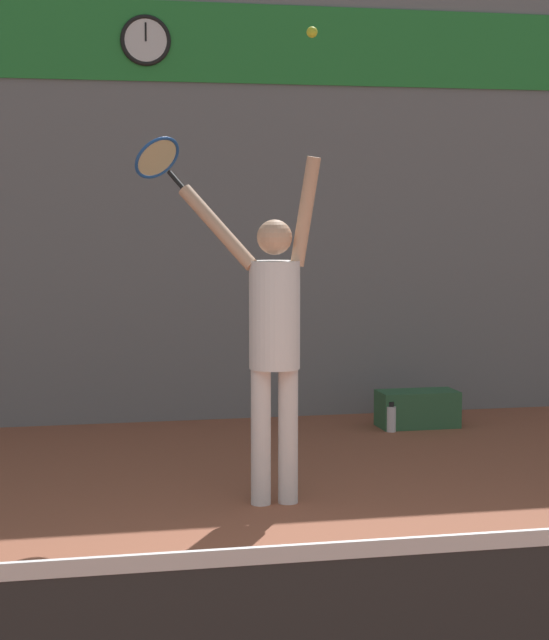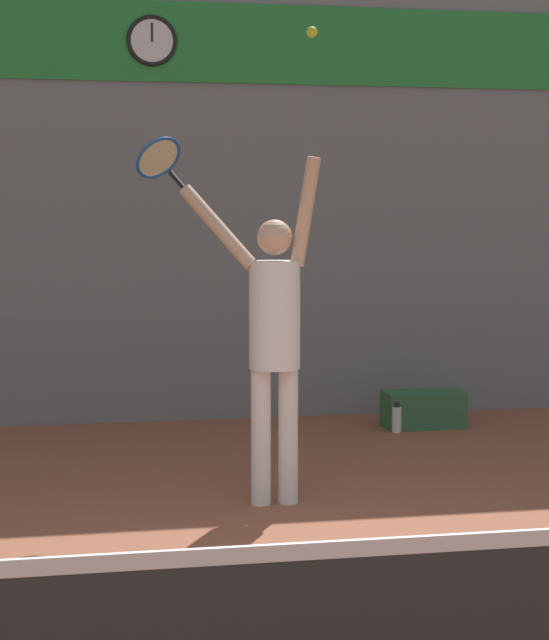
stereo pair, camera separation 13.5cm
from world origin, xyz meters
TOP-DOWN VIEW (x-y plane):
  - back_wall at (0.00, 5.89)m, footprint 18.00×0.10m
  - sponsor_banner at (0.00, 5.83)m, footprint 7.58×0.02m
  - scoreboard_clock at (-0.28, 5.81)m, footprint 0.45×0.04m
  - tennis_player at (0.21, 2.75)m, footprint 0.89×0.54m
  - tennis_racket at (-0.46, 3.29)m, footprint 0.41×0.44m
  - tennis_ball at (0.44, 2.66)m, footprint 0.07×0.07m
  - water_bottle at (1.72, 4.93)m, footprint 0.08×0.08m
  - equipment_bag at (2.02, 5.11)m, footprint 0.70×0.35m

SIDE VIEW (x-z plane):
  - water_bottle at x=1.72m, z-range -0.01..0.25m
  - equipment_bag at x=2.02m, z-range 0.00..0.32m
  - tennis_player at x=0.21m, z-range 0.02..2.28m
  - tennis_racket at x=-0.46m, z-range 2.07..2.44m
  - back_wall at x=0.00m, z-range 0.00..5.00m
  - tennis_ball at x=0.44m, z-range 2.99..3.06m
  - sponsor_banner at x=0.00m, z-range 3.04..3.74m
  - scoreboard_clock at x=-0.28m, z-range 3.17..3.61m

